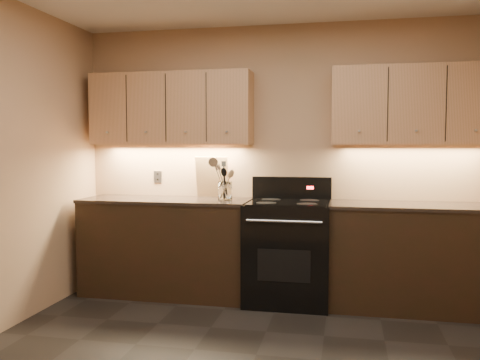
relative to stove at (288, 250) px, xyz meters
name	(u,v)px	position (x,y,z in m)	size (l,w,h in m)	color
wall_back	(284,160)	(-0.08, 0.32, 0.82)	(4.00, 0.04, 2.60)	tan
counter_left	(167,246)	(-1.18, 0.02, -0.01)	(1.62, 0.62, 0.93)	black
counter_right	(413,257)	(1.10, 0.02, -0.01)	(1.46, 0.62, 0.93)	black
stove	(288,250)	(0.00, 0.00, 0.00)	(0.76, 0.68, 1.14)	black
upper_cab_left	(171,109)	(-1.18, 0.17, 1.32)	(1.60, 0.30, 0.70)	tan
upper_cab_right	(414,105)	(1.10, 0.17, 1.32)	(1.44, 0.30, 0.70)	tan
outlet_plate	(158,177)	(-1.38, 0.31, 0.64)	(0.09, 0.01, 0.12)	#B2B5BA
utensil_crock	(225,191)	(-0.61, 0.05, 0.53)	(0.18, 0.18, 0.17)	white
cutting_board	(212,177)	(-0.79, 0.26, 0.65)	(0.33, 0.02, 0.41)	tan
wooden_spoon	(221,183)	(-0.64, 0.03, 0.61)	(0.06, 0.06, 0.28)	tan
black_spoon	(226,182)	(-0.60, 0.08, 0.62)	(0.06, 0.06, 0.30)	black
black_turner	(224,179)	(-0.61, 0.03, 0.65)	(0.08, 0.08, 0.37)	black
steel_spatula	(228,180)	(-0.58, 0.07, 0.64)	(0.08, 0.08, 0.34)	silver
steel_skimmer	(227,178)	(-0.58, 0.04, 0.66)	(0.09, 0.09, 0.39)	silver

